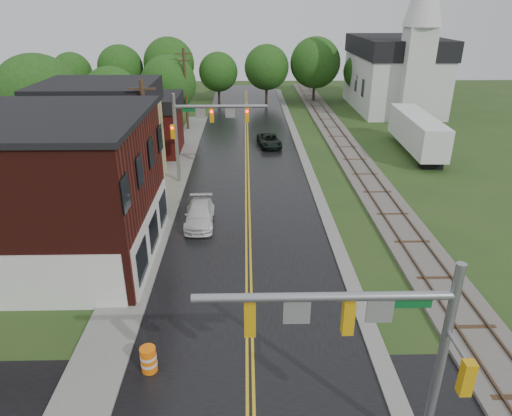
{
  "coord_description": "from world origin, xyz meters",
  "views": [
    {
      "loc": [
        -0.08,
        -8.24,
        13.5
      ],
      "look_at": [
        0.42,
        13.89,
        3.5
      ],
      "focal_mm": 32.0,
      "sensor_mm": 36.0,
      "label": 1
    }
  ],
  "objects_px": {
    "construction_barrel": "(149,360)",
    "utility_pole_b": "(147,144)",
    "tree_left_b": "(40,101)",
    "traffic_signal_far": "(202,122)",
    "tree_left_c": "(113,97)",
    "tree_left_e": "(170,85)",
    "brick_building": "(19,191)",
    "semi_trailer": "(417,131)",
    "utility_pole_c": "(186,88)",
    "suv_dark": "(269,141)",
    "pickup_white": "(200,215)",
    "church": "(398,66)",
    "traffic_signal_near": "(373,332)"
  },
  "relations": [
    {
      "from": "traffic_signal_far",
      "to": "tree_left_c",
      "type": "relative_size",
      "value": 0.96
    },
    {
      "from": "traffic_signal_far",
      "to": "construction_barrel",
      "type": "relative_size",
      "value": 6.49
    },
    {
      "from": "tree_left_c",
      "to": "suv_dark",
      "type": "xyz_separation_m",
      "value": [
        16.15,
        -2.89,
        -3.9
      ]
    },
    {
      "from": "tree_left_b",
      "to": "utility_pole_b",
      "type": "bearing_deg",
      "value": -41.86
    },
    {
      "from": "traffic_signal_far",
      "to": "pickup_white",
      "type": "bearing_deg",
      "value": -88.04
    },
    {
      "from": "tree_left_b",
      "to": "utility_pole_c",
      "type": "bearing_deg",
      "value": 47.61
    },
    {
      "from": "utility_pole_c",
      "to": "tree_left_c",
      "type": "height_order",
      "value": "utility_pole_c"
    },
    {
      "from": "tree_left_e",
      "to": "semi_trailer",
      "type": "xyz_separation_m",
      "value": [
        25.24,
        -11.59,
        -2.61
      ]
    },
    {
      "from": "utility_pole_b",
      "to": "pickup_white",
      "type": "bearing_deg",
      "value": -38.23
    },
    {
      "from": "utility_pole_c",
      "to": "tree_left_b",
      "type": "height_order",
      "value": "tree_left_b"
    },
    {
      "from": "traffic_signal_far",
      "to": "suv_dark",
      "type": "height_order",
      "value": "traffic_signal_far"
    },
    {
      "from": "church",
      "to": "suv_dark",
      "type": "distance_m",
      "value": 24.9
    },
    {
      "from": "church",
      "to": "tree_left_e",
      "type": "distance_m",
      "value": 29.91
    },
    {
      "from": "tree_left_e",
      "to": "construction_barrel",
      "type": "distance_m",
      "value": 40.56
    },
    {
      "from": "church",
      "to": "tree_left_e",
      "type": "xyz_separation_m",
      "value": [
        -28.85,
        -7.84,
        -1.02
      ]
    },
    {
      "from": "traffic_signal_near",
      "to": "tree_left_c",
      "type": "bearing_deg",
      "value": 114.56
    },
    {
      "from": "church",
      "to": "utility_pole_c",
      "type": "bearing_deg",
      "value": -160.03
    },
    {
      "from": "suv_dark",
      "to": "construction_barrel",
      "type": "height_order",
      "value": "suv_dark"
    },
    {
      "from": "utility_pole_c",
      "to": "tree_left_e",
      "type": "height_order",
      "value": "utility_pole_c"
    },
    {
      "from": "utility_pole_b",
      "to": "tree_left_e",
      "type": "bearing_deg",
      "value": 94.9
    },
    {
      "from": "tree_left_c",
      "to": "suv_dark",
      "type": "height_order",
      "value": "tree_left_c"
    },
    {
      "from": "suv_dark",
      "to": "pickup_white",
      "type": "bearing_deg",
      "value": -115.09
    },
    {
      "from": "utility_pole_b",
      "to": "suv_dark",
      "type": "relative_size",
      "value": 2.03
    },
    {
      "from": "utility_pole_c",
      "to": "pickup_white",
      "type": "xyz_separation_m",
      "value": [
        3.6,
        -24.84,
        -4.06
      ]
    },
    {
      "from": "pickup_white",
      "to": "tree_left_b",
      "type": "bearing_deg",
      "value": 137.43
    },
    {
      "from": "brick_building",
      "to": "church",
      "type": "distance_m",
      "value": 50.58
    },
    {
      "from": "utility_pole_c",
      "to": "construction_barrel",
      "type": "xyz_separation_m",
      "value": [
        2.77,
        -38.15,
        -4.15
      ]
    },
    {
      "from": "traffic_signal_far",
      "to": "tree_left_b",
      "type": "distance_m",
      "value": 15.21
    },
    {
      "from": "traffic_signal_near",
      "to": "tree_left_b",
      "type": "relative_size",
      "value": 0.76
    },
    {
      "from": "tree_left_b",
      "to": "semi_trailer",
      "type": "height_order",
      "value": "tree_left_b"
    },
    {
      "from": "tree_left_c",
      "to": "tree_left_e",
      "type": "bearing_deg",
      "value": 50.19
    },
    {
      "from": "suv_dark",
      "to": "pickup_white",
      "type": "distance_m",
      "value": 18.67
    },
    {
      "from": "traffic_signal_far",
      "to": "church",
      "type": "bearing_deg",
      "value": 48.73
    },
    {
      "from": "tree_left_b",
      "to": "suv_dark",
      "type": "bearing_deg",
      "value": 14.23
    },
    {
      "from": "brick_building",
      "to": "traffic_signal_far",
      "type": "bearing_deg",
      "value": 53.08
    },
    {
      "from": "church",
      "to": "construction_barrel",
      "type": "bearing_deg",
      "value": -116.65
    },
    {
      "from": "church",
      "to": "tree_left_e",
      "type": "relative_size",
      "value": 2.45
    },
    {
      "from": "traffic_signal_near",
      "to": "tree_left_c",
      "type": "distance_m",
      "value": 41.67
    },
    {
      "from": "suv_dark",
      "to": "traffic_signal_far",
      "type": "bearing_deg",
      "value": -127.91
    },
    {
      "from": "brick_building",
      "to": "suv_dark",
      "type": "distance_m",
      "value": 26.75
    },
    {
      "from": "tree_left_e",
      "to": "traffic_signal_far",
      "type": "bearing_deg",
      "value": -74.11
    },
    {
      "from": "tree_left_b",
      "to": "construction_barrel",
      "type": "bearing_deg",
      "value": -62.05
    },
    {
      "from": "tree_left_c",
      "to": "brick_building",
      "type": "bearing_deg",
      "value": -86.86
    },
    {
      "from": "construction_barrel",
      "to": "utility_pole_b",
      "type": "bearing_deg",
      "value": 99.75
    },
    {
      "from": "church",
      "to": "pickup_white",
      "type": "height_order",
      "value": "church"
    },
    {
      "from": "utility_pole_b",
      "to": "traffic_signal_far",
      "type": "bearing_deg",
      "value": 56.32
    },
    {
      "from": "brick_building",
      "to": "utility_pole_b",
      "type": "height_order",
      "value": "utility_pole_b"
    },
    {
      "from": "utility_pole_b",
      "to": "church",
      "type": "bearing_deg",
      "value": 49.82
    },
    {
      "from": "church",
      "to": "traffic_signal_far",
      "type": "bearing_deg",
      "value": -131.27
    },
    {
      "from": "construction_barrel",
      "to": "traffic_signal_near",
      "type": "bearing_deg",
      "value": -27.2
    }
  ]
}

